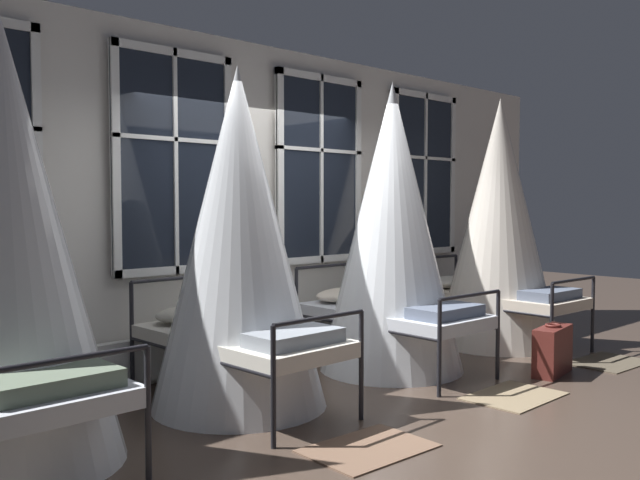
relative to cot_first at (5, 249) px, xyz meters
name	(u,v)px	position (x,y,z in m)	size (l,w,h in m)	color
ground	(330,386)	(2.64, -0.03, -1.30)	(21.17, 21.17, 0.00)	#4C3D33
back_wall_with_windows	(247,205)	(2.64, 1.13, 0.26)	(9.78, 0.10, 3.12)	silver
window_bank	(255,240)	(2.64, 1.01, -0.08)	(6.41, 0.10, 2.85)	black
cot_first	(5,249)	(0.00, 0.00, 0.00)	(1.36, 1.84, 2.68)	black
cot_second	(238,242)	(1.73, 0.04, -0.02)	(1.36, 1.85, 2.63)	black
cot_third	(392,231)	(3.49, 0.01, 0.01)	(1.36, 1.84, 2.71)	black
cot_fourth	(499,226)	(5.24, -0.04, 0.03)	(1.36, 1.85, 2.74)	black
rug_second	(368,448)	(1.77, -1.29, -1.30)	(0.80, 0.56, 0.01)	brown
rug_third	(514,396)	(3.51, -1.29, -1.30)	(0.80, 0.56, 0.01)	#8E7A5B
rug_fourth	(608,362)	(5.26, -1.29, -1.30)	(0.80, 0.56, 0.01)	brown
suitcase_dark	(553,350)	(4.42, -1.14, -1.08)	(0.59, 0.30, 0.47)	#5B231E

